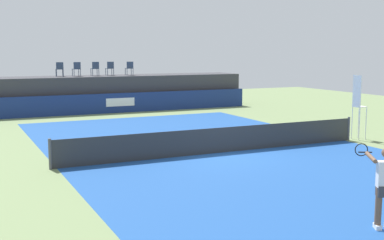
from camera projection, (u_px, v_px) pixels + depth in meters
The scene contains 13 objects.
ground_plane at pixel (187, 140), 21.49m from camera, with size 48.00×48.00×0.00m, color #6B7F51.
court_inner at pixel (220, 153), 18.80m from camera, with size 12.00×22.00×0.00m, color #1C478C.
sponsor_wall at pixel (115, 103), 30.81m from camera, with size 18.00×0.22×1.20m.
spectator_platform at pixel (107, 93), 32.36m from camera, with size 18.00×2.80×2.20m, color #38383D.
spectator_chair_far_left at pixel (60, 69), 31.01m from camera, with size 0.48×0.48×0.89m.
spectator_chair_left at pixel (77, 68), 31.29m from camera, with size 0.46×0.46×0.89m.
spectator_chair_center at pixel (95, 68), 31.88m from camera, with size 0.45×0.45×0.89m.
spectator_chair_right at pixel (110, 68), 32.35m from camera, with size 0.45×0.45×0.89m.
spectator_chair_far_right at pixel (129, 68), 32.52m from camera, with size 0.45×0.45×0.89m.
umpire_chair at pixel (358, 103), 21.40m from camera, with size 0.48×0.48×2.76m.
tennis_net at pixel (220, 140), 18.74m from camera, with size 12.40×0.02×0.95m, color #2D2D2D.
net_post_near at pixel (50, 154), 16.11m from camera, with size 0.10×0.10×1.00m, color #4C4C51.
net_post_far at pixel (349, 129), 21.36m from camera, with size 0.10×0.10×1.00m, color #4C4C51.
Camera 1 is at (-8.85, -16.24, 3.78)m, focal length 47.10 mm.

